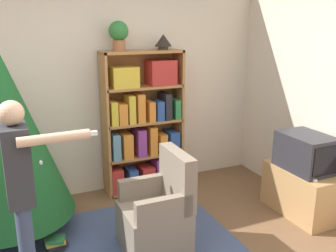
{
  "coord_description": "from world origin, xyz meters",
  "views": [
    {
      "loc": [
        -0.71,
        -2.31,
        2.01
      ],
      "look_at": [
        0.7,
        0.89,
        1.05
      ],
      "focal_mm": 40.0,
      "sensor_mm": 36.0,
      "label": 1
    }
  ],
  "objects": [
    {
      "name": "christmas_tree",
      "position": [
        -0.78,
        1.31,
        1.08
      ],
      "size": [
        1.23,
        1.23,
        2.01
      ],
      "color": "#4C3323",
      "rests_on": "ground_plane"
    },
    {
      "name": "armchair",
      "position": [
        0.44,
        0.52,
        0.32
      ],
      "size": [
        0.57,
        0.56,
        0.92
      ],
      "rotation": [
        0.0,
        0.0,
        -1.58
      ],
      "color": "#7A6B5B",
      "rests_on": "ground_plane"
    },
    {
      "name": "television",
      "position": [
        2.12,
        0.5,
        0.7
      ],
      "size": [
        0.41,
        0.57,
        0.39
      ],
      "color": "#28282D",
      "rests_on": "tv_stand"
    },
    {
      "name": "game_remote",
      "position": [
        1.98,
        0.26,
        0.52
      ],
      "size": [
        0.04,
        0.12,
        0.02
      ],
      "color": "white",
      "rests_on": "tv_stand"
    },
    {
      "name": "wall_back",
      "position": [
        0.0,
        2.02,
        1.3
      ],
      "size": [
        8.0,
        0.1,
        2.6
      ],
      "color": "beige",
      "rests_on": "ground_plane"
    },
    {
      "name": "bookshelf",
      "position": [
        0.78,
        1.79,
        0.81
      ],
      "size": [
        0.96,
        0.31,
        1.71
      ],
      "color": "#A8703D",
      "rests_on": "ground_plane"
    },
    {
      "name": "book_pile_near_tree",
      "position": [
        -0.43,
        0.88,
        0.06
      ],
      "size": [
        0.22,
        0.2,
        0.12
      ],
      "color": "#232328",
      "rests_on": "ground_plane"
    },
    {
      "name": "tv_stand",
      "position": [
        2.12,
        0.5,
        0.25
      ],
      "size": [
        0.45,
        0.82,
        0.51
      ],
      "color": "tan",
      "rests_on": "ground_plane"
    },
    {
      "name": "standing_person",
      "position": [
        -0.68,
        0.39,
        0.89
      ],
      "size": [
        0.64,
        0.47,
        1.51
      ],
      "rotation": [
        0.0,
        0.0,
        -1.53
      ],
      "color": "#38425B",
      "rests_on": "ground_plane"
    },
    {
      "name": "table_lamp",
      "position": [
        1.04,
        1.79,
        1.81
      ],
      "size": [
        0.2,
        0.2,
        0.18
      ],
      "color": "#473828",
      "rests_on": "bookshelf"
    },
    {
      "name": "potted_plant",
      "position": [
        0.51,
        1.79,
        1.9
      ],
      "size": [
        0.22,
        0.22,
        0.33
      ],
      "color": "#935B38",
      "rests_on": "bookshelf"
    }
  ]
}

